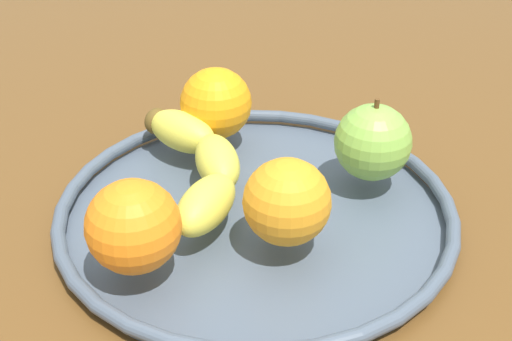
{
  "coord_description": "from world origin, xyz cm",
  "views": [
    {
      "loc": [
        -47.17,
        1.92,
        34.93
      ],
      "look_at": [
        0.0,
        0.0,
        4.8
      ],
      "focal_mm": 47.37,
      "sensor_mm": 36.0,
      "label": 1
    }
  ],
  "objects_px": {
    "fruit_bowl": "(256,208)",
    "orange_center": "(133,226)",
    "orange_front_left": "(287,202)",
    "apple": "(373,142)",
    "banana": "(199,162)",
    "orange_front_right": "(216,103)"
  },
  "relations": [
    {
      "from": "fruit_bowl",
      "to": "orange_front_left",
      "type": "distance_m",
      "value": 0.07
    },
    {
      "from": "apple",
      "to": "orange_front_left",
      "type": "distance_m",
      "value": 0.12
    },
    {
      "from": "orange_front_left",
      "to": "orange_center",
      "type": "height_order",
      "value": "orange_center"
    },
    {
      "from": "orange_front_right",
      "to": "fruit_bowl",
      "type": "bearing_deg",
      "value": -163.45
    },
    {
      "from": "apple",
      "to": "orange_center",
      "type": "height_order",
      "value": "apple"
    },
    {
      "from": "fruit_bowl",
      "to": "orange_front_right",
      "type": "relative_size",
      "value": 4.92
    },
    {
      "from": "fruit_bowl",
      "to": "orange_center",
      "type": "relative_size",
      "value": 4.86
    },
    {
      "from": "apple",
      "to": "orange_front_left",
      "type": "height_order",
      "value": "apple"
    },
    {
      "from": "apple",
      "to": "orange_front_right",
      "type": "xyz_separation_m",
      "value": [
        0.08,
        0.14,
        0.0
      ]
    },
    {
      "from": "fruit_bowl",
      "to": "orange_center",
      "type": "xyz_separation_m",
      "value": [
        -0.08,
        0.09,
        0.04
      ]
    },
    {
      "from": "banana",
      "to": "orange_front_left",
      "type": "distance_m",
      "value": 0.11
    },
    {
      "from": "banana",
      "to": "orange_front_left",
      "type": "height_order",
      "value": "orange_front_left"
    },
    {
      "from": "apple",
      "to": "orange_front_right",
      "type": "bearing_deg",
      "value": 60.05
    },
    {
      "from": "orange_front_right",
      "to": "orange_center",
      "type": "xyz_separation_m",
      "value": [
        -0.19,
        0.06,
        0.0
      ]
    },
    {
      "from": "fruit_bowl",
      "to": "orange_front_right",
      "type": "xyz_separation_m",
      "value": [
        0.12,
        0.03,
        0.04
      ]
    },
    {
      "from": "fruit_bowl",
      "to": "orange_front_right",
      "type": "distance_m",
      "value": 0.13
    },
    {
      "from": "orange_front_right",
      "to": "orange_front_left",
      "type": "bearing_deg",
      "value": -161.57
    },
    {
      "from": "banana",
      "to": "orange_center",
      "type": "bearing_deg",
      "value": 147.48
    },
    {
      "from": "fruit_bowl",
      "to": "orange_front_left",
      "type": "bearing_deg",
      "value": -157.58
    },
    {
      "from": "fruit_bowl",
      "to": "orange_front_left",
      "type": "height_order",
      "value": "orange_front_left"
    },
    {
      "from": "fruit_bowl",
      "to": "apple",
      "type": "relative_size",
      "value": 4.49
    },
    {
      "from": "fruit_bowl",
      "to": "apple",
      "type": "height_order",
      "value": "apple"
    }
  ]
}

